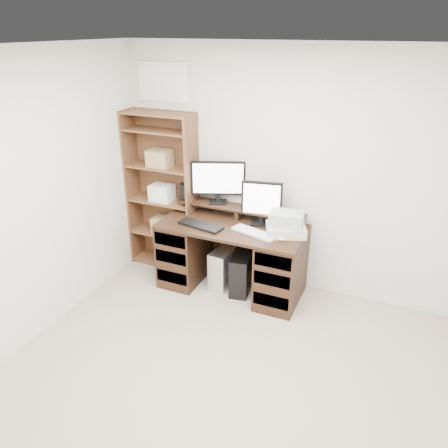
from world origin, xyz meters
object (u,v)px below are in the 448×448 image
Objects in this scene: monitor_wide at (218,180)px; bookshelf at (163,190)px; tower_silver at (225,266)px; tower_black at (242,272)px; printer at (286,230)px; desk at (232,256)px; monitor_small at (262,201)px.

bookshelf is (-0.67, -0.04, -0.21)m from monitor_wide.
tower_silver is 0.94× the size of tower_black.
printer is (0.83, -0.24, -0.33)m from monitor_wide.
tower_silver is at bearing 156.44° from desk.
tower_silver is at bearing -71.32° from monitor_wide.
printer is 1.52m from bookshelf.
monitor_wide is 0.55m from monitor_small.
tower_black is at bearing 1.87° from desk.
monitor_small is at bearing 133.26° from printer.
tower_black is (0.38, -0.25, -0.91)m from monitor_wide.
tower_silver is at bearing 155.50° from printer.
monitor_wide is 0.93m from printer.
printer reaches higher than tower_silver.
desk is 0.20m from tower_black.
monitor_wide is 1.19× the size of tower_black.
desk is at bearing 159.26° from printer.
monitor_wide is at bearing 137.83° from tower_black.
monitor_wide reaches higher than tower_silver.
printer is 0.21× the size of bookshelf.
bookshelf is (-0.84, 0.17, 0.70)m from tower_silver.
tower_black is at bearing -144.60° from monitor_small.
printer is (0.56, 0.01, 0.41)m from desk.
printer is at bearing 3.84° from tower_silver.
bookshelf is at bearing 174.92° from tower_silver.
printer reaches higher than desk.
tower_black is 0.26× the size of bookshelf.
desk reaches higher than tower_silver.
desk is at bearing -17.15° from tower_silver.
monitor_small reaches higher than printer.
desk is 3.31× the size of monitor_small.
bookshelf reaches higher than tower_silver.
desk is 2.73× the size of monitor_wide.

